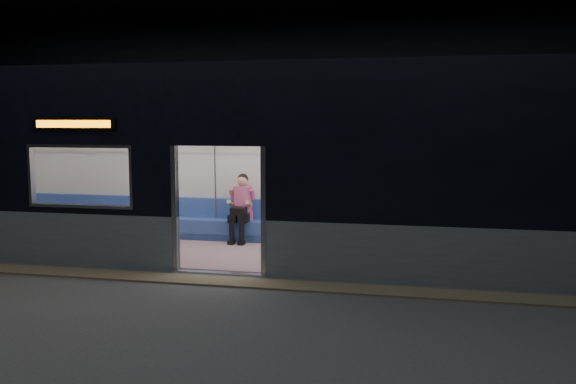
% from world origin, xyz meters
% --- Properties ---
extents(station_floor, '(24.00, 14.00, 0.01)m').
position_xyz_m(station_floor, '(0.00, 0.00, -0.01)').
color(station_floor, '#47494C').
rests_on(station_floor, ground).
extents(station_envelope, '(24.00, 14.00, 5.00)m').
position_xyz_m(station_envelope, '(0.00, 0.00, 3.66)').
color(station_envelope, black).
rests_on(station_envelope, station_floor).
extents(tactile_strip, '(22.80, 0.50, 0.03)m').
position_xyz_m(tactile_strip, '(0.00, 0.55, 0.01)').
color(tactile_strip, '#8C7F59').
rests_on(tactile_strip, station_floor).
extents(metro_car, '(18.00, 3.04, 3.35)m').
position_xyz_m(metro_car, '(-0.00, 2.54, 1.85)').
color(metro_car, '#8692A0').
rests_on(metro_car, station_floor).
extents(passenger, '(0.39, 0.67, 1.35)m').
position_xyz_m(passenger, '(-0.37, 3.55, 0.79)').
color(passenger, black).
rests_on(passenger, metro_car).
extents(handbag, '(0.30, 0.26, 0.14)m').
position_xyz_m(handbag, '(-0.37, 3.33, 0.68)').
color(handbag, black).
rests_on(handbag, passenger).
extents(transit_map, '(0.90, 0.03, 0.58)m').
position_xyz_m(transit_map, '(2.69, 3.85, 1.44)').
color(transit_map, white).
rests_on(transit_map, metro_car).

